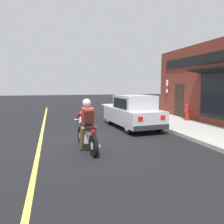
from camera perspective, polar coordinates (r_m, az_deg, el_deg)
The scene contains 7 objects.
ground_plane at distance 8.04m, azimuth -5.35°, elevation -7.65°, with size 80.00×80.00×0.00m, color black.
sidewalk_curb at distance 12.48m, azimuth 14.45°, elevation -2.27°, with size 2.60×22.00×0.14m, color #ADAAA3.
lane_stripe at distance 10.86m, azimuth -17.62°, elevation -4.09°, with size 0.12×19.80×0.01m, color #D1C64C.
storefront_building at distance 11.60m, azimuth 26.38°, elevation 6.66°, with size 1.25×10.71×4.20m.
motorcycle_with_rider at distance 6.85m, azimuth -6.57°, elevation -4.42°, with size 0.63×2.02×1.62m.
car_hatchback at distance 10.38m, azimuth 5.39°, elevation -0.03°, with size 1.92×3.89×1.57m.
fire_hydrant at distance 12.50m, azimuth 19.03°, elevation -0.10°, with size 0.36×0.24×0.88m.
Camera 1 is at (-1.36, -7.66, 2.02)m, focal length 35.00 mm.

